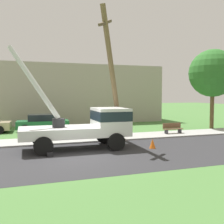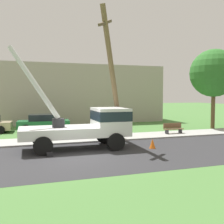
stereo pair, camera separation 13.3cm
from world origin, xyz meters
name	(u,v)px [view 1 (the left image)]	position (x,y,z in m)	size (l,w,h in m)	color
ground_plane	(54,128)	(0.00, 12.00, 0.00)	(120.00, 120.00, 0.00)	#477538
road_asphalt	(81,157)	(0.00, 0.00, 0.00)	(80.00, 7.18, 0.01)	#2B2B2D
sidewalk_strip	(66,140)	(0.00, 4.92, 0.05)	(80.00, 2.66, 0.10)	#9E9E99
utility_truck	(89,124)	(0.93, 2.00, 1.41)	(6.76, 3.20, 5.98)	silver
leaning_utility_pole	(112,76)	(2.74, 3.09, 4.36)	(2.69, 3.08, 8.52)	brown
traffic_cone_ahead	(153,144)	(4.41, 0.69, 0.28)	(0.36, 0.36, 0.56)	orange
traffic_cone_curbside	(119,138)	(3.24, 3.24, 0.28)	(0.36, 0.36, 0.56)	orange
parked_sedan_green	(43,122)	(-1.10, 10.67, 0.71)	(4.52, 2.22, 1.42)	#1E6638
park_bench	(173,129)	(8.41, 4.99, 0.46)	(1.60, 0.45, 0.90)	brown
roadside_tree_near	(213,73)	(13.88, 7.12, 5.08)	(4.36, 4.36, 7.28)	brown
lowrise_building_backdrop	(81,94)	(3.78, 17.49, 3.20)	(18.00, 6.00, 6.40)	#A5998C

